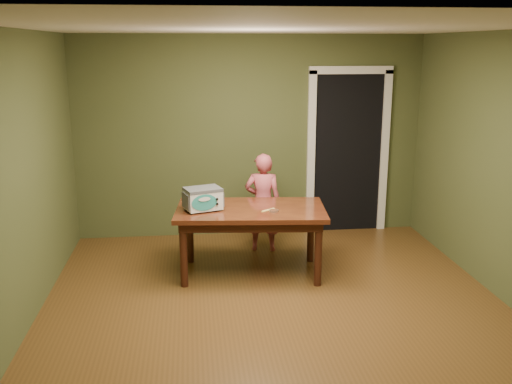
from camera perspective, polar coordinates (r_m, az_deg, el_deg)
floor at (r=5.44m, az=2.30°, el=-12.35°), size 5.00×5.00×0.00m
room_shell at (r=4.92m, az=2.50°, el=5.70°), size 4.52×5.02×2.61m
doorway at (r=7.98m, az=8.57°, el=4.19°), size 1.10×0.66×2.25m
dining_table at (r=6.19m, az=-0.54°, el=-2.51°), size 1.68×1.05×0.75m
toy_oven at (r=6.07m, az=-5.33°, el=-0.61°), size 0.45×0.37×0.24m
baking_pan at (r=6.02m, az=1.79°, el=-1.87°), size 0.10×0.10×0.02m
spatula at (r=6.07m, az=1.22°, el=-1.81°), size 0.16×0.12×0.01m
child at (r=6.92m, az=0.69°, el=-1.05°), size 0.49×0.36×1.21m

